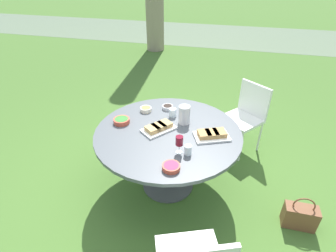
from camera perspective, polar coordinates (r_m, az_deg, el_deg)
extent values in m
plane|color=#446B2B|center=(3.08, 0.00, -12.51)|extent=(40.00, 40.00, 0.00)
cube|color=#6B7F5B|center=(9.57, 11.42, 18.84)|extent=(40.00, 3.28, 0.01)
cylinder|color=#4C4C51|center=(3.07, 0.00, -12.39)|extent=(0.57, 0.57, 0.02)
cylinder|color=#4C4C51|center=(2.83, 0.00, -7.41)|extent=(0.11, 0.11, 0.68)
cylinder|color=#4C5156|center=(2.62, 0.00, -1.43)|extent=(1.46, 1.46, 0.03)
cylinder|color=white|center=(2.33, 8.69, -25.47)|extent=(0.03, 0.03, 0.43)
cube|color=white|center=(3.47, 15.64, 1.35)|extent=(0.61, 0.60, 0.04)
cube|color=white|center=(3.50, 18.24, 5.50)|extent=(0.36, 0.30, 0.42)
cylinder|color=white|center=(3.57, 10.82, -1.44)|extent=(0.03, 0.03, 0.43)
cylinder|color=white|center=(3.37, 15.54, -4.41)|extent=(0.03, 0.03, 0.43)
cylinder|color=white|center=(3.81, 14.71, 0.42)|extent=(0.03, 0.03, 0.43)
cylinder|color=white|center=(3.63, 19.30, -2.23)|extent=(0.03, 0.03, 0.43)
cylinder|color=silver|center=(2.70, 3.58, 2.46)|extent=(0.12, 0.12, 0.20)
cone|color=silver|center=(2.65, 4.77, 3.85)|extent=(0.03, 0.03, 0.02)
cylinder|color=silver|center=(2.33, 2.42, -5.69)|extent=(0.06, 0.06, 0.01)
cylinder|color=silver|center=(2.31, 2.44, -4.86)|extent=(0.01, 0.01, 0.08)
cylinder|color=maroon|center=(2.26, 2.49, -3.21)|extent=(0.07, 0.07, 0.08)
cube|color=white|center=(2.55, 9.48, -2.22)|extent=(0.38, 0.32, 0.02)
cube|color=#B2844C|center=(2.51, 7.92, -1.78)|extent=(0.16, 0.17, 0.04)
cube|color=#B2844C|center=(2.53, 9.55, -1.62)|extent=(0.16, 0.17, 0.04)
cube|color=#B2844C|center=(2.56, 11.15, -1.47)|extent=(0.16, 0.17, 0.04)
cube|color=white|center=(2.62, -2.02, -0.70)|extent=(0.36, 0.38, 0.02)
cube|color=tan|center=(2.64, -0.71, 0.41)|extent=(0.17, 0.17, 0.04)
cube|color=tan|center=(2.60, -2.04, -0.12)|extent=(0.17, 0.17, 0.04)
cube|color=tan|center=(2.57, -3.40, -0.66)|extent=(0.17, 0.17, 0.04)
cylinder|color=beige|center=(2.96, -4.84, 3.64)|extent=(0.13, 0.13, 0.04)
cylinder|color=#E0C147|center=(2.95, -4.85, 3.86)|extent=(0.10, 0.10, 0.02)
cylinder|color=#B74733|center=(2.77, -10.07, 1.12)|extent=(0.17, 0.17, 0.05)
cylinder|color=#387533|center=(2.76, -10.10, 1.37)|extent=(0.14, 0.14, 0.02)
cylinder|color=silver|center=(3.00, -0.09, 4.10)|extent=(0.12, 0.12, 0.04)
cylinder|color=#2D231E|center=(2.99, -0.09, 4.30)|extent=(0.10, 0.10, 0.02)
cylinder|color=#B74733|center=(2.15, 0.70, -8.93)|extent=(0.15, 0.15, 0.04)
cylinder|color=#D6385B|center=(2.14, 0.70, -8.68)|extent=(0.12, 0.12, 0.02)
cylinder|color=silver|center=(2.29, 4.37, -5.22)|extent=(0.07, 0.07, 0.09)
cylinder|color=silver|center=(2.84, 1.03, 2.95)|extent=(0.08, 0.08, 0.09)
cube|color=brown|center=(2.90, 26.73, -17.20)|extent=(0.30, 0.14, 0.24)
torus|color=brown|center=(2.80, 27.50, -15.16)|extent=(0.19, 0.01, 0.19)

